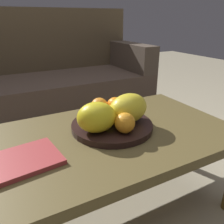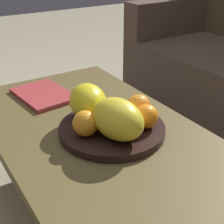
# 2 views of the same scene
# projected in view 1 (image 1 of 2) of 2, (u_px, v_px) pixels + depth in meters

# --- Properties ---
(ground_plane) EXTENTS (8.00, 8.00, 0.00)m
(ground_plane) POSITION_uv_depth(u_px,v_px,m) (106.00, 208.00, 1.07)
(ground_plane) COLOR tan
(coffee_table) EXTENTS (1.07, 0.61, 0.39)m
(coffee_table) POSITION_uv_depth(u_px,v_px,m) (106.00, 143.00, 0.94)
(coffee_table) COLOR brown
(coffee_table) RESTS_ON ground_plane
(couch) EXTENTS (1.70, 0.70, 0.90)m
(couch) POSITION_uv_depth(u_px,v_px,m) (41.00, 87.00, 1.84)
(couch) COLOR #4C3C33
(couch) RESTS_ON ground_plane
(fruit_bowl) EXTENTS (0.34, 0.34, 0.03)m
(fruit_bowl) POSITION_uv_depth(u_px,v_px,m) (112.00, 126.00, 0.97)
(fruit_bowl) COLOR black
(fruit_bowl) RESTS_ON coffee_table
(melon_large_front) EXTENTS (0.20, 0.15, 0.12)m
(melon_large_front) POSITION_uv_depth(u_px,v_px,m) (128.00, 108.00, 0.95)
(melon_large_front) COLOR yellow
(melon_large_front) RESTS_ON fruit_bowl
(melon_smaller_beside) EXTENTS (0.17, 0.15, 0.12)m
(melon_smaller_beside) POSITION_uv_depth(u_px,v_px,m) (96.00, 117.00, 0.87)
(melon_smaller_beside) COLOR yellow
(melon_smaller_beside) RESTS_ON fruit_bowl
(orange_front) EXTENTS (0.08, 0.08, 0.08)m
(orange_front) POSITION_uv_depth(u_px,v_px,m) (125.00, 123.00, 0.87)
(orange_front) COLOR orange
(orange_front) RESTS_ON fruit_bowl
(orange_left) EXTENTS (0.08, 0.08, 0.08)m
(orange_left) POSITION_uv_depth(u_px,v_px,m) (115.00, 105.00, 1.05)
(orange_left) COLOR orange
(orange_left) RESTS_ON fruit_bowl
(orange_right) EXTENTS (0.08, 0.08, 0.08)m
(orange_right) POSITION_uv_depth(u_px,v_px,m) (99.00, 106.00, 1.03)
(orange_right) COLOR orange
(orange_right) RESTS_ON fruit_bowl
(apple_front) EXTENTS (0.07, 0.07, 0.07)m
(apple_front) POSITION_uv_depth(u_px,v_px,m) (105.00, 113.00, 0.98)
(apple_front) COLOR #6CA636
(apple_front) RESTS_ON fruit_bowl
(banana_bunch) EXTENTS (0.17, 0.14, 0.06)m
(banana_bunch) POSITION_uv_depth(u_px,v_px,m) (107.00, 114.00, 0.98)
(banana_bunch) COLOR gold
(banana_bunch) RESTS_ON fruit_bowl
(magazine) EXTENTS (0.27, 0.21, 0.02)m
(magazine) POSITION_uv_depth(u_px,v_px,m) (19.00, 161.00, 0.74)
(magazine) COLOR #AD393A
(magazine) RESTS_ON coffee_table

